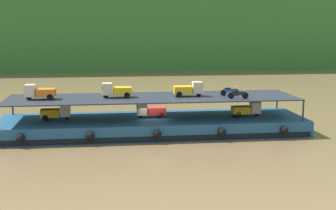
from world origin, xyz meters
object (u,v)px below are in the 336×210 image
object	(u,v)px
motorcycle_upper_centre	(230,91)
mini_truck_upper_mid	(116,90)
mini_truck_upper_fore	(189,89)
motorcycle_upper_port	(238,94)
mini_truck_lower_stern	(56,112)
mini_truck_upper_stern	(40,92)
mini_truck_lower_mid	(247,109)
cargo_barge	(153,126)
mini_truck_lower_aft	(151,110)

from	to	relation	value
motorcycle_upper_centre	mini_truck_upper_mid	bearing A→B (deg)	179.45
mini_truck_upper_fore	motorcycle_upper_port	world-z (taller)	mini_truck_upper_fore
mini_truck_lower_stern	mini_truck_upper_fore	distance (m)	12.62
mini_truck_lower_stern	motorcycle_upper_centre	bearing A→B (deg)	-1.29
motorcycle_upper_centre	mini_truck_upper_stern	bearing A→B (deg)	-179.52
mini_truck_lower_stern	mini_truck_upper_fore	bearing A→B (deg)	-1.67
motorcycle_upper_port	mini_truck_upper_fore	bearing A→B (deg)	154.13
mini_truck_upper_fore	mini_truck_lower_mid	bearing A→B (deg)	-3.82
cargo_barge	mini_truck_lower_stern	bearing A→B (deg)	177.46
mini_truck_lower_stern	mini_truck_upper_mid	bearing A→B (deg)	-2.71
mini_truck_upper_mid	mini_truck_upper_fore	world-z (taller)	same
mini_truck_lower_mid	motorcycle_upper_centre	distance (m)	2.41
mini_truck_lower_mid	motorcycle_upper_port	xyz separation A→B (m)	(-1.39, -1.69, 1.74)
mini_truck_upper_mid	mini_truck_upper_fore	distance (m)	6.85
mini_truck_upper_stern	mini_truck_upper_mid	xyz separation A→B (m)	(6.94, 0.25, 0.00)
motorcycle_upper_centre	cargo_barge	bearing A→B (deg)	-179.77
cargo_barge	mini_truck_upper_fore	bearing A→B (deg)	0.62
mini_truck_lower_aft	motorcycle_upper_centre	world-z (taller)	motorcycle_upper_centre
mini_truck_lower_mid	motorcycle_upper_centre	xyz separation A→B (m)	(-1.63, 0.37, 1.74)
cargo_barge	mini_truck_lower_aft	distance (m)	1.48
mini_truck_upper_fore	motorcycle_upper_centre	size ratio (longest dim) A/B	1.46
mini_truck_upper_fore	cargo_barge	bearing A→B (deg)	-179.38
mini_truck_lower_aft	motorcycle_upper_centre	xyz separation A→B (m)	(7.65, -0.23, 1.74)
mini_truck_upper_mid	mini_truck_upper_fore	size ratio (longest dim) A/B	1.00
mini_truck_lower_stern	mini_truck_upper_mid	distance (m)	5.96
mini_truck_upper_fore	mini_truck_lower_aft	bearing A→B (deg)	176.42
motorcycle_upper_centre	mini_truck_lower_stern	bearing A→B (deg)	178.71
mini_truck_lower_stern	mini_truck_upper_mid	size ratio (longest dim) A/B	1.00
mini_truck_lower_mid	mini_truck_upper_mid	world-z (taller)	mini_truck_upper_mid
mini_truck_upper_mid	motorcycle_upper_centre	bearing A→B (deg)	-0.55
motorcycle_upper_port	motorcycle_upper_centre	size ratio (longest dim) A/B	1.00
mini_truck_upper_mid	cargo_barge	bearing A→B (deg)	-2.27
motorcycle_upper_centre	mini_truck_lower_aft	bearing A→B (deg)	178.25
mini_truck_upper_stern	mini_truck_lower_mid	bearing A→B (deg)	-0.65
mini_truck_lower_mid	mini_truck_upper_mid	distance (m)	12.67
mini_truck_upper_stern	mini_truck_upper_fore	world-z (taller)	same
mini_truck_upper_stern	mini_truck_upper_fore	xyz separation A→B (m)	(13.80, 0.16, 0.00)
mini_truck_lower_aft	mini_truck_upper_mid	world-z (taller)	mini_truck_upper_mid
mini_truck_lower_mid	mini_truck_upper_fore	world-z (taller)	mini_truck_upper_fore
cargo_barge	mini_truck_lower_mid	distance (m)	9.21
mini_truck_upper_mid	motorcycle_upper_centre	xyz separation A→B (m)	(10.87, -0.10, -0.26)
mini_truck_lower_mid	mini_truck_upper_mid	xyz separation A→B (m)	(-12.50, 0.47, 2.00)
mini_truck_upper_fore	motorcycle_upper_centre	distance (m)	4.03
mini_truck_upper_stern	mini_truck_upper_mid	size ratio (longest dim) A/B	1.00
motorcycle_upper_port	cargo_barge	bearing A→B (deg)	165.25
cargo_barge	mini_truck_lower_aft	xyz separation A→B (m)	(-0.19, 0.26, 1.44)
motorcycle_upper_port	motorcycle_upper_centre	distance (m)	2.07
mini_truck_upper_mid	mini_truck_upper_stern	bearing A→B (deg)	-177.91
mini_truck_lower_aft	motorcycle_upper_port	distance (m)	8.39
mini_truck_lower_mid	mini_truck_upper_mid	bearing A→B (deg)	177.83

